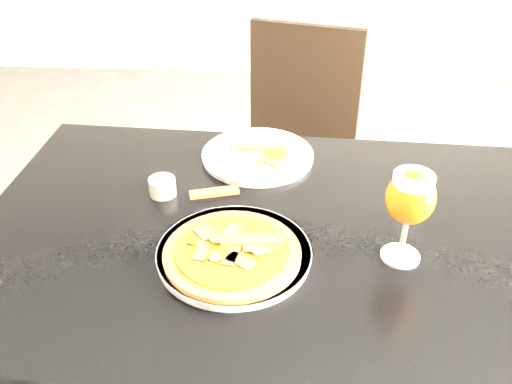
# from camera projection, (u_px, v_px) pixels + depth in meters

# --- Properties ---
(dining_table) EXTENTS (1.24, 0.86, 0.75)m
(dining_table) POSITION_uv_depth(u_px,v_px,m) (272.00, 264.00, 1.19)
(dining_table) COLOR black
(dining_table) RESTS_ON ground
(chair_far) EXTENTS (0.49, 0.49, 0.87)m
(chair_far) POSITION_uv_depth(u_px,v_px,m) (294.00, 147.00, 1.96)
(chair_far) COLOR black
(chair_far) RESTS_ON ground
(plate_main) EXTENTS (0.32, 0.32, 0.02)m
(plate_main) POSITION_uv_depth(u_px,v_px,m) (234.00, 254.00, 1.06)
(plate_main) COLOR white
(plate_main) RESTS_ON dining_table
(pizza) EXTENTS (0.25, 0.25, 0.03)m
(pizza) POSITION_uv_depth(u_px,v_px,m) (233.00, 252.00, 1.04)
(pizza) COLOR brown
(pizza) RESTS_ON plate_main
(plate_second) EXTENTS (0.29, 0.29, 0.01)m
(plate_second) POSITION_uv_depth(u_px,v_px,m) (258.00, 156.00, 1.37)
(plate_second) COLOR white
(plate_second) RESTS_ON dining_table
(crust_scraps) EXTENTS (0.16, 0.10, 0.01)m
(crust_scraps) POSITION_uv_depth(u_px,v_px,m) (268.00, 153.00, 1.35)
(crust_scraps) COLOR brown
(crust_scraps) RESTS_ON plate_second
(loose_crust) EXTENTS (0.11, 0.05, 0.01)m
(loose_crust) POSITION_uv_depth(u_px,v_px,m) (214.00, 192.00, 1.24)
(loose_crust) COLOR brown
(loose_crust) RESTS_ON dining_table
(sauce_cup) EXTENTS (0.06, 0.06, 0.04)m
(sauce_cup) POSITION_uv_depth(u_px,v_px,m) (162.00, 186.00, 1.23)
(sauce_cup) COLOR beige
(sauce_cup) RESTS_ON dining_table
(beer_glass) EXTENTS (0.09, 0.09, 0.19)m
(beer_glass) POSITION_uv_depth(u_px,v_px,m) (411.00, 198.00, 0.99)
(beer_glass) COLOR silver
(beer_glass) RESTS_ON dining_table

